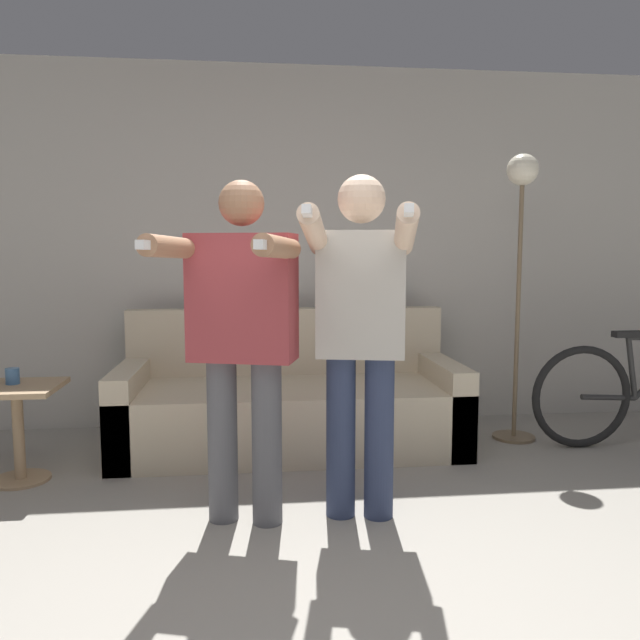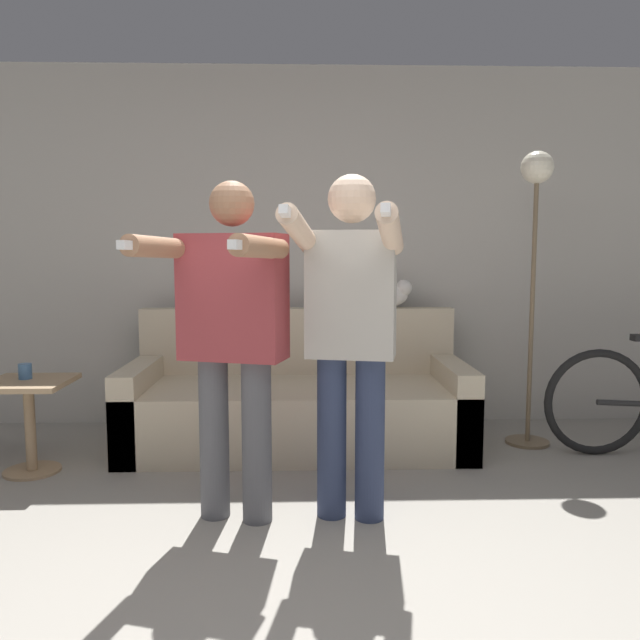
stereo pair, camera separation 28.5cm
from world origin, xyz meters
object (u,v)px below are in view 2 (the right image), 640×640
object	(u,v)px
side_table	(29,407)
cup	(25,371)
cat	(384,295)
floor_lamp	(535,226)
person_left	(232,327)
couch	(298,404)
person_right	(351,324)

from	to	relation	value
side_table	cup	distance (m)	0.20
cat	floor_lamp	xyz separation A→B (m)	(0.93, -0.35, 0.47)
person_left	side_table	xyz separation A→B (m)	(-1.25, 0.68, -0.54)
floor_lamp	couch	bearing A→B (deg)	179.36
person_left	floor_lamp	xyz separation A→B (m)	(1.82, 1.15, 0.51)
couch	side_table	size ratio (longest dim) A/B	4.04
side_table	person_left	bearing A→B (deg)	-28.80
floor_lamp	cup	world-z (taller)	floor_lamp
couch	person_left	world-z (taller)	person_left
person_left	floor_lamp	size ratio (longest dim) A/B	0.83
person_left	person_right	distance (m)	0.55
cat	floor_lamp	bearing A→B (deg)	-20.91
cat	cup	distance (m)	2.34
person_right	person_left	bearing A→B (deg)	-168.29
floor_lamp	side_table	xyz separation A→B (m)	(-3.07, -0.46, -1.05)
person_right	side_table	bearing A→B (deg)	170.89
cat	cup	world-z (taller)	cat
cup	cat	bearing A→B (deg)	19.63
side_table	cup	xyz separation A→B (m)	(-0.03, 0.04, 0.20)
couch	floor_lamp	xyz separation A→B (m)	(1.53, -0.02, 1.16)
person_right	cat	size ratio (longest dim) A/B	3.16
side_table	floor_lamp	bearing A→B (deg)	8.54
couch	cat	xyz separation A→B (m)	(0.61, 0.34, 0.70)
cat	side_table	size ratio (longest dim) A/B	0.95
couch	person_right	bearing A→B (deg)	-77.51
person_left	side_table	world-z (taller)	person_left
cat	cup	size ratio (longest dim) A/B	5.77
cat	floor_lamp	size ratio (longest dim) A/B	0.27
person_left	cat	bearing A→B (deg)	75.09
person_right	cup	distance (m)	1.99
person_right	cat	xyz separation A→B (m)	(0.35, 1.50, 0.03)
couch	cup	distance (m)	1.66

